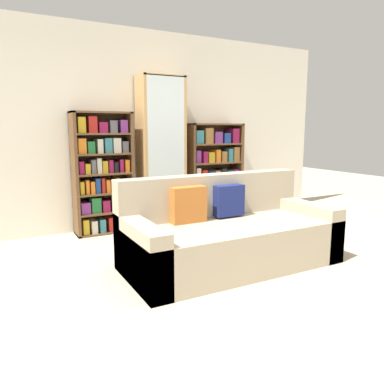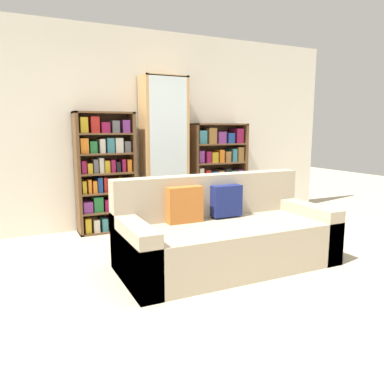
% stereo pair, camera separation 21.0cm
% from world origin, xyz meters
% --- Properties ---
extents(ground_plane, '(16.00, 16.00, 0.00)m').
position_xyz_m(ground_plane, '(0.00, 0.00, 0.00)').
color(ground_plane, beige).
extents(wall_back, '(6.05, 0.06, 2.70)m').
position_xyz_m(wall_back, '(0.00, 2.49, 1.35)').
color(wall_back, silver).
rests_on(wall_back, ground).
extents(couch, '(2.13, 0.96, 0.89)m').
position_xyz_m(couch, '(0.11, 0.51, 0.30)').
color(couch, tan).
rests_on(couch, ground).
extents(bookshelf_left, '(0.76, 0.32, 1.58)m').
position_xyz_m(bookshelf_left, '(-0.67, 2.28, 0.77)').
color(bookshelf_left, brown).
rests_on(bookshelf_left, ground).
extents(display_cabinet, '(0.62, 0.36, 2.07)m').
position_xyz_m(display_cabinet, '(0.15, 2.26, 1.03)').
color(display_cabinet, tan).
rests_on(display_cabinet, ground).
extents(bookshelf_right, '(0.87, 0.32, 1.44)m').
position_xyz_m(bookshelf_right, '(1.03, 2.28, 0.71)').
color(bookshelf_right, brown).
rests_on(bookshelf_right, ground).
extents(wine_bottle, '(0.07, 0.07, 0.39)m').
position_xyz_m(wine_bottle, '(0.66, 1.48, 0.16)').
color(wine_bottle, '#192333').
rests_on(wine_bottle, ground).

